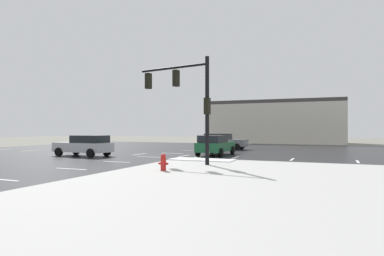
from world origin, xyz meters
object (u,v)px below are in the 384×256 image
object	(u,v)px
fire_hydrant	(163,162)
sedan_grey	(223,141)
sedan_green	(215,145)
sedan_silver	(85,145)
traffic_signal_mast	(188,94)

from	to	relation	value
fire_hydrant	sedan_grey	world-z (taller)	sedan_grey
fire_hydrant	sedan_green	distance (m)	10.97
sedan_grey	sedan_silver	bearing A→B (deg)	-119.81
traffic_signal_mast	sedan_silver	distance (m)	10.71
fire_hydrant	sedan_silver	size ratio (longest dim) A/B	0.17
traffic_signal_mast	sedan_silver	xyz separation A→B (m)	(-9.78, 2.95, -3.22)
sedan_silver	sedan_grey	xyz separation A→B (m)	(7.10, 12.14, 0.00)
traffic_signal_mast	sedan_silver	world-z (taller)	traffic_signal_mast
sedan_grey	sedan_green	world-z (taller)	same
traffic_signal_mast	fire_hydrant	xyz separation A→B (m)	(0.24, -3.43, -3.54)
traffic_signal_mast	fire_hydrant	bearing A→B (deg)	104.11
sedan_green	traffic_signal_mast	bearing A→B (deg)	-172.66
traffic_signal_mast	fire_hydrant	distance (m)	4.93
sedan_silver	sedan_green	size ratio (longest dim) A/B	1.01
fire_hydrant	sedan_silver	bearing A→B (deg)	147.49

